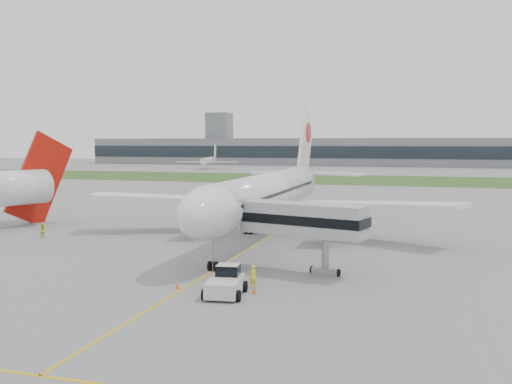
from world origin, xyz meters
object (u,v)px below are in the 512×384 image
(pushback_tug, at_px, (226,282))
(ground_crew_near, at_px, (253,277))
(jet_bridge, at_px, (286,219))
(neighbor_aircraft, at_px, (14,187))
(airliner, at_px, (269,192))

(pushback_tug, distance_m, ground_crew_near, 2.94)
(pushback_tug, xyz_separation_m, jet_bridge, (2.55, 9.28, 3.88))
(pushback_tug, distance_m, neighbor_aircraft, 47.75)
(ground_crew_near, height_order, neighbor_aircraft, neighbor_aircraft)
(pushback_tug, relative_size, neighbor_aircraft, 0.26)
(pushback_tug, bearing_deg, airliner, 90.80)
(jet_bridge, bearing_deg, airliner, 124.68)
(ground_crew_near, bearing_deg, airliner, -113.72)
(airliner, distance_m, ground_crew_near, 25.83)
(pushback_tug, distance_m, jet_bridge, 10.38)
(airliner, relative_size, jet_bridge, 3.72)
(jet_bridge, xyz_separation_m, neighbor_aircraft, (-42.87, 15.88, 0.81))
(airliner, height_order, jet_bridge, airliner)
(airliner, relative_size, ground_crew_near, 28.35)
(airliner, distance_m, jet_bridge, 19.27)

